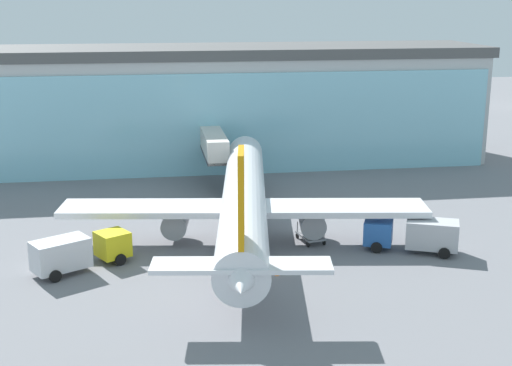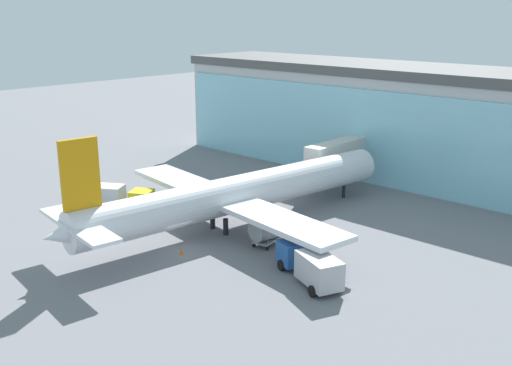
{
  "view_description": "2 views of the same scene",
  "coord_description": "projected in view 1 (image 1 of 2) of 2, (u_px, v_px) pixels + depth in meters",
  "views": [
    {
      "loc": [
        -6.93,
        -48.46,
        19.82
      ],
      "look_at": [
        1.11,
        9.77,
        4.27
      ],
      "focal_mm": 50.0,
      "sensor_mm": 36.0,
      "label": 1
    },
    {
      "loc": [
        39.62,
        -31.43,
        20.69
      ],
      "look_at": [
        1.56,
        8.59,
        4.68
      ],
      "focal_mm": 42.0,
      "sensor_mm": 36.0,
      "label": 2
    }
  ],
  "objects": [
    {
      "name": "ground",
      "position": [
        259.0,
        273.0,
        52.4
      ],
      "size": [
        240.0,
        240.0,
        0.0
      ],
      "primitive_type": "plane",
      "color": "slate"
    },
    {
      "name": "terminal_building",
      "position": [
        216.0,
        105.0,
        85.89
      ],
      "size": [
        64.94,
        14.9,
        13.95
      ],
      "rotation": [
        0.0,
        0.0,
        0.01
      ],
      "color": "#BCBCBC",
      "rests_on": "ground"
    },
    {
      "name": "jet_bridge",
      "position": [
        212.0,
        143.0,
        77.2
      ],
      "size": [
        2.48,
        13.27,
        5.69
      ],
      "rotation": [
        0.0,
        0.0,
        1.59
      ],
      "color": "beige",
      "rests_on": "ground"
    },
    {
      "name": "airplane",
      "position": [
        244.0,
        201.0,
        58.82
      ],
      "size": [
        30.0,
        39.09,
        10.99
      ],
      "rotation": [
        0.0,
        0.0,
        1.44
      ],
      "color": "silver",
      "rests_on": "ground"
    },
    {
      "name": "catering_truck",
      "position": [
        78.0,
        251.0,
        52.67
      ],
      "size": [
        7.38,
        5.66,
        2.65
      ],
      "rotation": [
        0.0,
        0.0,
        0.54
      ],
      "color": "yellow",
      "rests_on": "ground"
    },
    {
      "name": "fuel_truck",
      "position": [
        414.0,
        234.0,
        56.49
      ],
      "size": [
        7.59,
        4.78,
        2.65
      ],
      "rotation": [
        0.0,
        0.0,
        2.76
      ],
      "color": "#2659A5",
      "rests_on": "ground"
    },
    {
      "name": "baggage_cart",
      "position": [
        311.0,
        236.0,
        58.95
      ],
      "size": [
        2.13,
        3.06,
        1.5
      ],
      "rotation": [
        0.0,
        0.0,
        1.77
      ],
      "color": "gray",
      "rests_on": "ground"
    },
    {
      "name": "safety_cone_nose",
      "position": [
        277.0,
        272.0,
        51.93
      ],
      "size": [
        0.36,
        0.36,
        0.55
      ],
      "primitive_type": "cone",
      "color": "orange",
      "rests_on": "ground"
    },
    {
      "name": "safety_cone_wingtip",
      "position": [
        45.0,
        256.0,
        55.07
      ],
      "size": [
        0.36,
        0.36,
        0.55
      ],
      "primitive_type": "cone",
      "color": "orange",
      "rests_on": "ground"
    }
  ]
}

